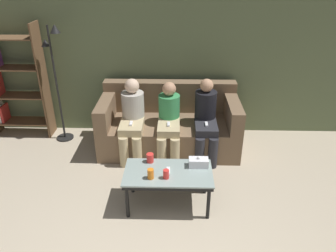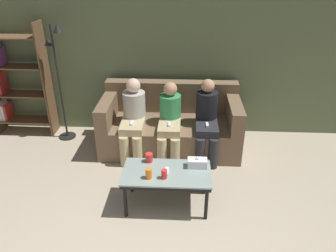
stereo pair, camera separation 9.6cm
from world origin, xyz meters
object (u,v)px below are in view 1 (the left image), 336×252
couch (169,126)px  seated_person_mid_left (169,119)px  cup_near_right (151,174)px  tissue_box (199,162)px  coffee_table (168,175)px  cup_near_left (150,158)px  bookshelf (7,82)px  standing_lamp (56,72)px  cup_far_center (166,174)px  seated_person_left_end (132,117)px  game_remote (168,171)px  seated_person_mid_right (206,118)px

couch → seated_person_mid_left: (0.00, -0.26, 0.23)m
cup_near_right → tissue_box: tissue_box is taller
coffee_table → cup_near_left: cup_near_left is taller
bookshelf → seated_person_mid_left: (2.48, -0.58, -0.33)m
cup_near_left → standing_lamp: standing_lamp is taller
cup_near_right → cup_far_center: cup_near_right is taller
cup_far_center → seated_person_left_end: seated_person_left_end is taller
couch → tissue_box: size_ratio=9.10×
cup_near_left → couch: bearing=80.4°
coffee_table → bookshelf: bookshelf is taller
standing_lamp → cup_far_center: bearing=-45.1°
seated_person_mid_left → seated_person_left_end: bearing=177.8°
couch → cup_far_center: 1.49m
game_remote → seated_person_left_end: 1.25m
couch → game_remote: couch is taller
bookshelf → standing_lamp: size_ratio=1.00×
game_remote → tissue_box: bearing=19.4°
cup_far_center → couch: bearing=89.9°
tissue_box → standing_lamp: bearing=144.8°
coffee_table → tissue_box: (0.34, 0.12, 0.10)m
coffee_table → tissue_box: tissue_box is taller
bookshelf → seated_person_mid_left: bookshelf is taller
cup_near_left → tissue_box: size_ratio=0.49×
cup_near_right → seated_person_mid_right: 1.42m
game_remote → seated_person_left_end: size_ratio=0.14×
coffee_table → game_remote: game_remote is taller
cup_near_right → seated_person_mid_left: (0.17, 1.23, 0.05)m
game_remote → cup_near_right: bearing=-146.6°
tissue_box → game_remote: 0.36m
seated_person_mid_left → seated_person_mid_right: bearing=1.8°
coffee_table → seated_person_mid_left: seated_person_mid_left is taller
coffee_table → cup_near_right: bearing=-146.6°
tissue_box → standing_lamp: (-2.01, 1.42, 0.58)m
tissue_box → seated_person_mid_right: (0.15, 1.00, 0.08)m
cup_near_right → game_remote: 0.23m
cup_near_left → seated_person_mid_right: seated_person_mid_right is taller
game_remote → bookshelf: bearing=146.1°
cup_near_left → game_remote: cup_near_left is taller
game_remote → seated_person_mid_left: 1.11m
couch → seated_person_left_end: 0.62m
cup_near_left → seated_person_mid_right: 1.17m
standing_lamp → seated_person_mid_left: standing_lamp is taller
cup_far_center → game_remote: cup_far_center is taller
cup_near_left → seated_person_mid_left: bearing=77.8°
standing_lamp → seated_person_left_end: size_ratio=1.61×
seated_person_mid_left → couch: bearing=90.0°
couch → coffee_table: couch is taller
cup_near_left → game_remote: size_ratio=0.72×
seated_person_mid_left → tissue_box: bearing=-69.9°
cup_near_left → coffee_table: bearing=-42.5°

